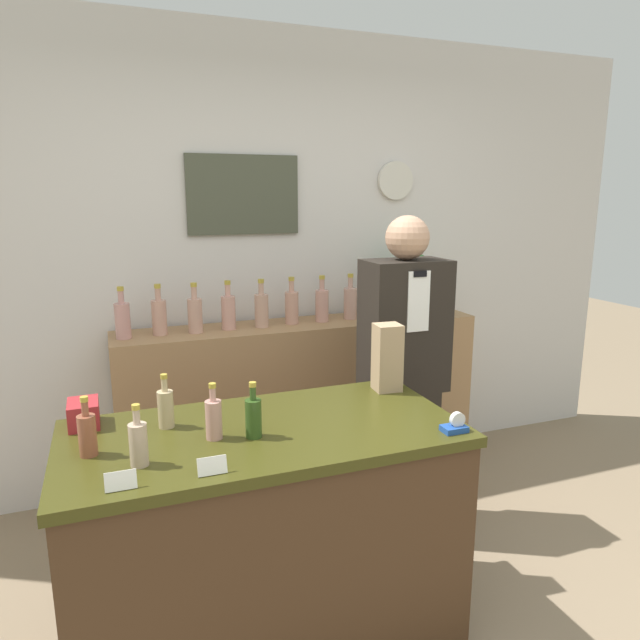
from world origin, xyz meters
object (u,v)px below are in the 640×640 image
Objects in this scene: potted_plant at (410,281)px; tape_dispenser at (455,426)px; shopkeeper at (403,378)px; paper_bag at (387,357)px.

tape_dispenser is at bearing -113.42° from potted_plant.
shopkeeper is 18.43× the size of tape_dispenser.
paper_bag is at bearing 92.79° from tape_dispenser.
potted_plant is 4.37× the size of tape_dispenser.
shopkeeper reaches higher than paper_bag.
paper_bag is 3.28× the size of tape_dispenser.
shopkeeper is at bearing 51.68° from paper_bag.
shopkeeper is 5.62× the size of paper_bag.
potted_plant is 1.33× the size of paper_bag.
paper_bag reaches higher than tape_dispenser.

